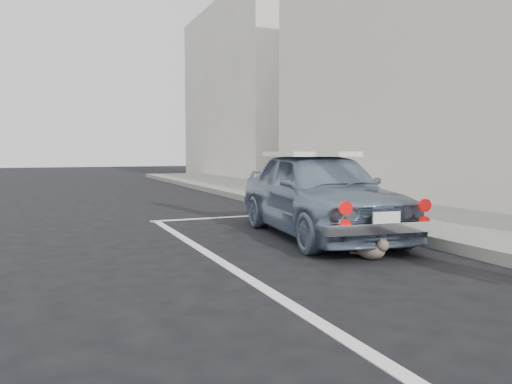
# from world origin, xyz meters

# --- Properties ---
(ground) EXTENTS (80.00, 80.00, 0.00)m
(ground) POSITION_xyz_m (0.00, 0.00, 0.00)
(ground) COLOR black
(ground) RESTS_ON ground
(building_far) EXTENTS (3.50, 10.00, 8.00)m
(building_far) POSITION_xyz_m (6.35, 20.00, 4.00)
(building_far) COLOR beige
(building_far) RESTS_ON ground
(pline_front) EXTENTS (3.00, 0.12, 0.01)m
(pline_front) POSITION_xyz_m (0.50, 6.50, 0.00)
(pline_front) COLOR silver
(pline_front) RESTS_ON ground
(pline_side) EXTENTS (0.12, 7.00, 0.01)m
(pline_side) POSITION_xyz_m (-0.90, 3.00, 0.00)
(pline_side) COLOR silver
(pline_side) RESTS_ON ground
(retro_coupe) EXTENTS (1.89, 3.84, 1.26)m
(retro_coupe) POSITION_xyz_m (0.97, 4.07, 0.64)
(retro_coupe) COLOR slate
(retro_coupe) RESTS_ON ground
(cat) EXTENTS (0.34, 0.50, 0.28)m
(cat) POSITION_xyz_m (0.72, 2.44, 0.13)
(cat) COLOR #78675C
(cat) RESTS_ON ground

